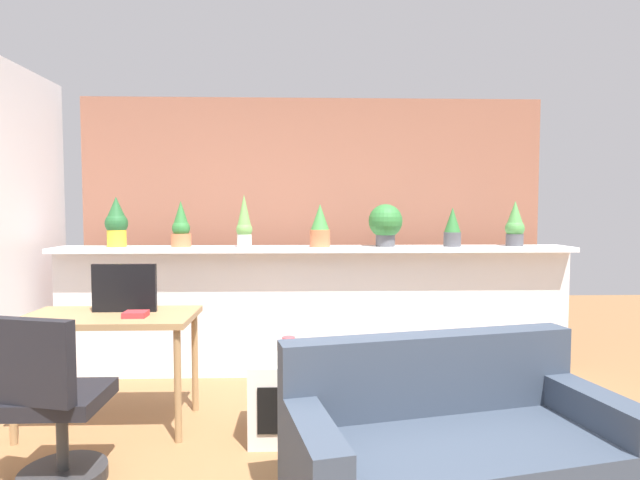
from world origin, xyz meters
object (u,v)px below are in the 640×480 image
(potted_plant_3, at_px, (320,226))
(potted_plant_4, at_px, (385,223))
(vase_on_shelf, at_px, (288,348))
(desk, at_px, (110,327))
(potted_plant_5, at_px, (452,227))
(office_chair, at_px, (54,414))
(potted_plant_2, at_px, (244,223))
(potted_plant_1, at_px, (181,227))
(tv_monitor, at_px, (124,288))
(book_on_desk, at_px, (136,314))
(side_cube_shelf, at_px, (282,398))
(potted_plant_6, at_px, (515,225))
(potted_plant_0, at_px, (116,222))
(couch, at_px, (453,455))

(potted_plant_3, xyz_separation_m, potted_plant_4, (0.56, 0.02, 0.03))
(vase_on_shelf, bearing_deg, desk, 170.84)
(potted_plant_3, bearing_deg, potted_plant_5, -0.25)
(desk, xyz_separation_m, office_chair, (-0.01, -0.76, -0.28))
(potted_plant_2, distance_m, potted_plant_4, 1.20)
(potted_plant_1, distance_m, tv_monitor, 1.02)
(potted_plant_3, height_order, desk, potted_plant_3)
(potted_plant_3, relative_size, book_on_desk, 2.54)
(desk, distance_m, side_cube_shelf, 1.23)
(tv_monitor, distance_m, side_cube_shelf, 1.29)
(potted_plant_5, relative_size, office_chair, 0.37)
(potted_plant_2, relative_size, potted_plant_6, 1.13)
(potted_plant_0, relative_size, potted_plant_1, 1.09)
(desk, height_order, vase_on_shelf, desk)
(potted_plant_3, xyz_separation_m, side_cube_shelf, (-0.27, -1.18, -1.04))
(potted_plant_5, distance_m, tv_monitor, 2.65)
(potted_plant_6, xyz_separation_m, vase_on_shelf, (-1.93, -1.21, -0.73))
(potted_plant_2, bearing_deg, potted_plant_6, 1.52)
(couch, bearing_deg, side_cube_shelf, 134.82)
(desk, bearing_deg, potted_plant_5, 20.85)
(potted_plant_3, height_order, vase_on_shelf, potted_plant_3)
(potted_plant_2, relative_size, office_chair, 0.49)
(potted_plant_3, relative_size, couch, 0.22)
(office_chair, bearing_deg, potted_plant_3, 50.64)
(potted_plant_5, distance_m, book_on_desk, 2.63)
(desk, distance_m, tv_monitor, 0.27)
(potted_plant_6, height_order, desk, potted_plant_6)
(potted_plant_5, xyz_separation_m, book_on_desk, (-2.35, -1.06, -0.52))
(potted_plant_0, bearing_deg, office_chair, -80.45)
(potted_plant_0, relative_size, tv_monitor, 1.01)
(potted_plant_0, height_order, desk, potted_plant_0)
(potted_plant_2, height_order, vase_on_shelf, potted_plant_2)
(potted_plant_3, bearing_deg, potted_plant_1, 178.18)
(potted_plant_5, xyz_separation_m, potted_plant_6, (0.56, 0.05, 0.02))
(office_chair, distance_m, book_on_desk, 0.80)
(potted_plant_6, height_order, book_on_desk, potted_plant_6)
(desk, xyz_separation_m, book_on_desk, (0.20, -0.09, 0.10))
(potted_plant_2, xyz_separation_m, potted_plant_6, (2.33, 0.06, -0.02))
(potted_plant_0, distance_m, potted_plant_2, 1.09)
(tv_monitor, bearing_deg, potted_plant_5, 19.80)
(potted_plant_2, relative_size, vase_on_shelf, 3.26)
(book_on_desk, distance_m, couch, 2.07)
(potted_plant_5, distance_m, couch, 2.32)
(potted_plant_5, bearing_deg, desk, -159.15)
(potted_plant_3, distance_m, vase_on_shelf, 1.39)
(potted_plant_3, xyz_separation_m, potted_plant_6, (1.69, 0.05, 0.01))
(potted_plant_1, xyz_separation_m, desk, (-0.24, -1.01, -0.62))
(potted_plant_4, bearing_deg, potted_plant_3, -177.90)
(side_cube_shelf, xyz_separation_m, vase_on_shelf, (0.04, 0.02, 0.32))
(potted_plant_2, xyz_separation_m, potted_plant_5, (1.77, 0.01, -0.04))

